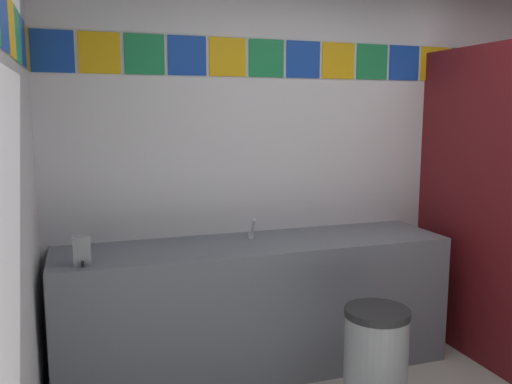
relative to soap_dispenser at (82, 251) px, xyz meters
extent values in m
cube|color=silver|center=(1.74, 0.52, 0.41)|extent=(3.96, 0.08, 2.66)
cube|color=#1947B7|center=(-0.11, 0.48, 1.08)|extent=(0.24, 0.01, 0.24)
cube|color=yellow|center=(0.15, 0.48, 1.08)|extent=(0.24, 0.01, 0.24)
cube|color=#1E8C4C|center=(0.42, 0.48, 1.08)|extent=(0.24, 0.01, 0.24)
cube|color=#1947B7|center=(0.68, 0.48, 1.08)|extent=(0.24, 0.01, 0.24)
cube|color=yellow|center=(0.95, 0.48, 1.08)|extent=(0.24, 0.01, 0.24)
cube|color=#1E8C4C|center=(1.21, 0.48, 1.08)|extent=(0.24, 0.01, 0.24)
cube|color=#1947B7|center=(1.48, 0.48, 1.08)|extent=(0.24, 0.01, 0.24)
cube|color=yellow|center=(1.74, 0.48, 1.08)|extent=(0.24, 0.01, 0.24)
cube|color=#1E8C4C|center=(2.00, 0.48, 1.08)|extent=(0.24, 0.01, 0.24)
cube|color=#1947B7|center=(2.27, 0.48, 1.08)|extent=(0.24, 0.01, 0.24)
cube|color=yellow|center=(2.53, 0.48, 1.08)|extent=(0.24, 0.01, 0.24)
cube|color=#1E8C4C|center=(2.80, 0.48, 1.08)|extent=(0.24, 0.01, 0.24)
cube|color=#1947B7|center=(3.06, 0.48, 1.08)|extent=(0.24, 0.01, 0.24)
cube|color=#1947B7|center=(-0.24, -0.64, 1.08)|extent=(0.01, 0.24, 0.24)
cube|color=yellow|center=(-0.24, -0.39, 1.08)|extent=(0.01, 0.24, 0.24)
cube|color=#1E8C4C|center=(-0.24, -0.14, 1.08)|extent=(0.01, 0.24, 0.24)
cube|color=#1947B7|center=(-0.24, 0.11, 1.08)|extent=(0.01, 0.24, 0.24)
cube|color=yellow|center=(-0.24, 0.36, 1.08)|extent=(0.01, 0.24, 0.24)
cube|color=slate|center=(1.04, 0.18, -0.50)|extent=(2.47, 0.60, 0.84)
cube|color=slate|center=(1.04, 0.47, -0.12)|extent=(2.47, 0.03, 0.08)
cylinder|color=silver|center=(1.04, 0.15, -0.13)|extent=(0.34, 0.34, 0.10)
cylinder|color=silver|center=(1.04, 0.29, -0.05)|extent=(0.04, 0.04, 0.05)
cylinder|color=silver|center=(1.04, 0.24, 0.02)|extent=(0.02, 0.06, 0.09)
cube|color=gray|center=(0.00, 0.00, 0.00)|extent=(0.09, 0.07, 0.16)
cylinder|color=black|center=(0.00, -0.04, -0.06)|extent=(0.02, 0.02, 0.03)
cube|color=maroon|center=(2.47, -0.19, 0.12)|extent=(0.04, 1.36, 2.07)
cube|color=white|center=(3.07, 0.26, -0.35)|extent=(0.34, 0.17, 0.34)
cylinder|color=#999EA3|center=(1.48, -0.55, -0.63)|extent=(0.34, 0.34, 0.57)
cylinder|color=#262628|center=(1.48, -0.55, -0.32)|extent=(0.35, 0.35, 0.04)
camera|label=1|loc=(0.01, -2.89, 0.73)|focal=37.20mm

